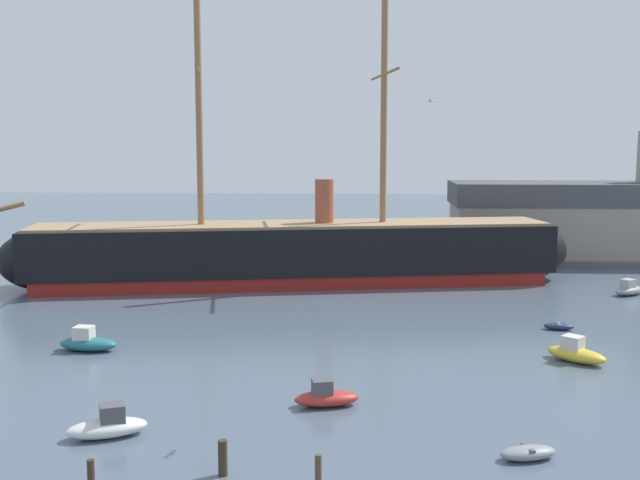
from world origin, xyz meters
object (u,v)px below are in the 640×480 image
(dockside_warehouse_right, at_px, (606,222))
(tall_ship, at_px, (293,253))
(motorboat_foreground_left, at_px, (108,426))
(motorboat_mid_right, at_px, (576,353))
(motorboat_mid_left, at_px, (87,342))
(sailboat_distant_centre, at_px, (359,266))
(mooring_piling_left_pair, at_px, (91,477))
(seagull_in_flight, at_px, (432,101))
(mooring_piling_nearest, at_px, (223,458))
(dinghy_alongside_stern, at_px, (559,326))
(sailboat_far_left, at_px, (110,279))
(dinghy_foreground_right, at_px, (528,453))
(motorboat_far_right, at_px, (629,289))
(mooring_piling_right_pair, at_px, (318,472))
(motorboat_near_centre, at_px, (326,397))

(dockside_warehouse_right, bearing_deg, tall_ship, -154.46)
(motorboat_foreground_left, distance_m, motorboat_mid_right, 32.16)
(motorboat_mid_left, height_order, sailboat_distant_centre, sailboat_distant_centre)
(motorboat_mid_left, xyz_separation_m, mooring_piling_left_pair, (8.54, -22.69, 0.17))
(seagull_in_flight, bearing_deg, motorboat_foreground_left, -161.50)
(tall_ship, bearing_deg, mooring_piling_nearest, -88.66)
(tall_ship, height_order, sailboat_distant_centre, tall_ship)
(sailboat_distant_centre, bearing_deg, tall_ship, -125.04)
(dinghy_alongside_stern, distance_m, sailboat_far_left, 47.53)
(dinghy_foreground_right, height_order, mooring_piling_nearest, mooring_piling_nearest)
(tall_ship, distance_m, motorboat_mid_right, 36.10)
(motorboat_far_right, relative_size, dockside_warehouse_right, 0.10)
(dinghy_alongside_stern, height_order, mooring_piling_left_pair, mooring_piling_left_pair)
(dinghy_alongside_stern, xyz_separation_m, sailboat_distant_centre, (-16.59, 28.94, 0.11))
(motorboat_mid_left, bearing_deg, dinghy_foreground_right, -32.05)
(dinghy_foreground_right, relative_size, mooring_piling_right_pair, 1.91)
(mooring_piling_right_pair, bearing_deg, motorboat_far_right, 57.37)
(tall_ship, bearing_deg, motorboat_mid_right, -51.28)
(sailboat_far_left, relative_size, mooring_piling_right_pair, 2.92)
(sailboat_distant_centre, distance_m, dockside_warehouse_right, 33.19)
(dinghy_alongside_stern, relative_size, sailboat_far_left, 0.53)
(motorboat_mid_left, distance_m, motorboat_mid_right, 35.33)
(sailboat_far_left, bearing_deg, tall_ship, 1.38)
(motorboat_mid_right, xyz_separation_m, mooring_piling_right_pair, (-16.90, -20.80, 0.17))
(seagull_in_flight, bearing_deg, mooring_piling_left_pair, -141.81)
(tall_ship, relative_size, dinghy_foreground_right, 21.54)
(motorboat_foreground_left, height_order, dinghy_alongside_stern, motorboat_foreground_left)
(sailboat_far_left, distance_m, dockside_warehouse_right, 62.17)
(motorboat_foreground_left, bearing_deg, motorboat_mid_right, 28.51)
(seagull_in_flight, bearing_deg, mooring_piling_nearest, -135.60)
(seagull_in_flight, bearing_deg, mooring_piling_right_pair, -116.92)
(mooring_piling_nearest, distance_m, dockside_warehouse_right, 76.33)
(tall_ship, distance_m, dinghy_foreground_right, 47.79)
(tall_ship, height_order, mooring_piling_right_pair, tall_ship)
(dinghy_foreground_right, bearing_deg, sailboat_distant_centre, 98.79)
(motorboat_near_centre, bearing_deg, dinghy_foreground_right, -34.35)
(motorboat_mid_left, distance_m, dockside_warehouse_right, 69.17)
(motorboat_near_centre, height_order, motorboat_mid_left, motorboat_mid_left)
(tall_ship, xyz_separation_m, mooring_piling_nearest, (1.11, -47.68, -2.63))
(motorboat_mid_right, relative_size, mooring_piling_left_pair, 2.73)
(motorboat_near_centre, height_order, seagull_in_flight, seagull_in_flight)
(dinghy_foreground_right, relative_size, dockside_warehouse_right, 0.07)
(mooring_piling_right_pair, xyz_separation_m, dockside_warehouse_right, (33.21, 67.43, 4.34))
(motorboat_foreground_left, xyz_separation_m, sailboat_far_left, (-14.42, 42.94, -0.21))
(dinghy_foreground_right, relative_size, motorboat_mid_left, 0.69)
(tall_ship, height_order, mooring_piling_left_pair, tall_ship)
(motorboat_near_centre, height_order, mooring_piling_right_pair, mooring_piling_right_pair)
(motorboat_foreground_left, xyz_separation_m, motorboat_far_right, (40.15, 39.51, -0.03))
(dinghy_alongside_stern, distance_m, mooring_piling_right_pair, 35.05)
(motorboat_foreground_left, xyz_separation_m, motorboat_mid_right, (28.26, 15.35, 0.03))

